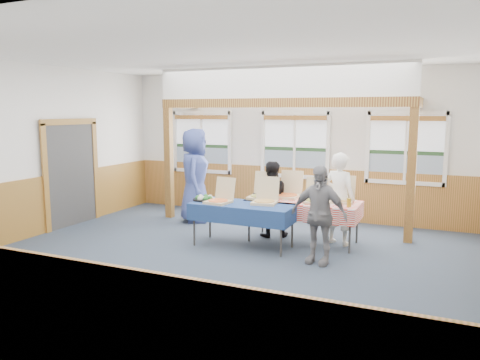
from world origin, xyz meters
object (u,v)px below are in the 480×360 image
object	(u,v)px
table_left	(243,207)
table_right	(303,204)
woman_white	(339,199)
man_blue	(195,175)
person_grey	(319,215)
woman_black	(270,199)

from	to	relation	value
table_left	table_right	world-z (taller)	same
woman_white	man_blue	xyz separation A→B (m)	(-3.17, 0.51, 0.17)
table_left	woman_white	size ratio (longest dim) A/B	1.19
man_blue	person_grey	world-z (taller)	man_blue
woman_white	table_left	bearing A→B (deg)	49.25
table_right	woman_black	distance (m)	0.69
woman_black	man_blue	size ratio (longest dim) A/B	0.72
table_left	table_right	size ratio (longest dim) A/B	0.94
table_left	woman_white	xyz separation A→B (m)	(1.48, 0.82, 0.12)
man_blue	person_grey	xyz separation A→B (m)	(3.11, -1.69, -0.22)
table_left	woman_black	xyz separation A→B (m)	(0.20, 0.83, 0.01)
woman_white	person_grey	xyz separation A→B (m)	(-0.07, -1.18, -0.05)
table_left	person_grey	bearing A→B (deg)	10.25
woman_black	table_left	bearing A→B (deg)	49.47
table_left	man_blue	world-z (taller)	man_blue
table_left	woman_black	bearing A→B (deg)	100.88
woman_white	woman_black	size ratio (longest dim) A/B	1.15
person_grey	woman_white	bearing A→B (deg)	94.53
woman_white	woman_black	bearing A→B (deg)	19.71
table_right	woman_black	bearing A→B (deg)	160.78
woman_white	woman_black	distance (m)	1.29
table_left	person_grey	world-z (taller)	person_grey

